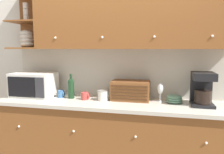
# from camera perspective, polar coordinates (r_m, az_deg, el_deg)

# --- Properties ---
(wall_back) EXTENTS (5.12, 0.06, 2.60)m
(wall_back) POSITION_cam_1_polar(r_m,az_deg,el_deg) (2.87, 1.10, 2.94)
(wall_back) COLOR silver
(wall_back) RESTS_ON ground_plane
(counter_unit) EXTENTS (2.74, 0.65, 0.91)m
(counter_unit) POSITION_cam_1_polar(r_m,az_deg,el_deg) (2.74, -0.45, -15.52)
(counter_unit) COLOR brown
(counter_unit) RESTS_ON ground_plane
(backsplash_panel) EXTENTS (2.72, 0.01, 0.61)m
(backsplash_panel) POSITION_cam_1_polar(r_m,az_deg,el_deg) (2.84, 0.94, 1.15)
(backsplash_panel) COLOR beige
(backsplash_panel) RESTS_ON counter_unit
(upper_cabinets) EXTENTS (2.72, 0.39, 0.72)m
(upper_cabinets) POSITION_cam_1_polar(r_m,az_deg,el_deg) (2.65, 3.60, 15.10)
(upper_cabinets) COLOR brown
(upper_cabinets) RESTS_ON backsplash_panel
(microwave) EXTENTS (0.52, 0.37, 0.31)m
(microwave) POSITION_cam_1_polar(r_m,az_deg,el_deg) (2.99, -19.70, -1.92)
(microwave) COLOR silver
(microwave) RESTS_ON counter_unit
(mug) EXTENTS (0.09, 0.08, 0.09)m
(mug) POSITION_cam_1_polar(r_m,az_deg,el_deg) (2.85, -13.18, -4.31)
(mug) COLOR #38669E
(mug) RESTS_ON counter_unit
(wine_bottle) EXTENTS (0.08, 0.08, 0.31)m
(wine_bottle) POSITION_cam_1_polar(r_m,az_deg,el_deg) (2.77, -10.63, -2.67)
(wine_bottle) COLOR #19381E
(wine_bottle) RESTS_ON counter_unit
(mug_blue_second) EXTENTS (0.10, 0.09, 0.09)m
(mug_blue_second) POSITION_cam_1_polar(r_m,az_deg,el_deg) (2.68, -7.07, -4.93)
(mug_blue_second) COLOR #B73D38
(mug_blue_second) RESTS_ON counter_unit
(storage_canister) EXTENTS (0.13, 0.13, 0.12)m
(storage_canister) POSITION_cam_1_polar(r_m,az_deg,el_deg) (2.62, -2.42, -4.84)
(storage_canister) COLOR silver
(storage_canister) RESTS_ON counter_unit
(bread_box) EXTENTS (0.45, 0.28, 0.23)m
(bread_box) POSITION_cam_1_polar(r_m,az_deg,el_deg) (2.65, 4.91, -3.50)
(bread_box) COLOR brown
(bread_box) RESTS_ON counter_unit
(wine_glass) EXTENTS (0.07, 0.07, 0.22)m
(wine_glass) POSITION_cam_1_polar(r_m,az_deg,el_deg) (2.60, 12.50, -3.05)
(wine_glass) COLOR silver
(wine_glass) RESTS_ON counter_unit
(bowl_stack_on_counter) EXTENTS (0.19, 0.19, 0.09)m
(bowl_stack_on_counter) POSITION_cam_1_polar(r_m,az_deg,el_deg) (2.61, 15.95, -5.53)
(bowl_stack_on_counter) COLOR slate
(bowl_stack_on_counter) RESTS_ON counter_unit
(coffee_maker) EXTENTS (0.23, 0.28, 0.36)m
(coffee_maker) POSITION_cam_1_polar(r_m,az_deg,el_deg) (2.58, 22.53, -2.76)
(coffee_maker) COLOR black
(coffee_maker) RESTS_ON counter_unit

